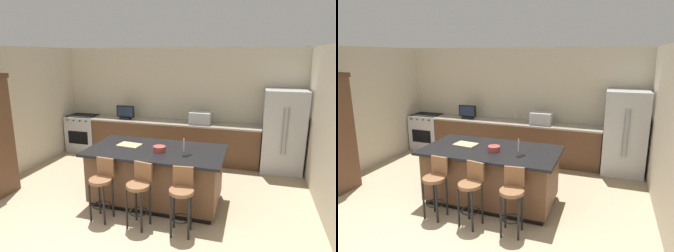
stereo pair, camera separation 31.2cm
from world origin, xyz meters
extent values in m
cube|color=beige|center=(0.00, 4.20, 1.31)|extent=(6.28, 0.12, 2.62)
cube|color=beige|center=(-2.94, 2.10, 1.31)|extent=(0.12, 4.60, 2.62)
cube|color=beige|center=(2.94, 2.10, 1.31)|extent=(0.12, 4.60, 2.62)
cube|color=brown|center=(-0.02, 3.82, 0.44)|extent=(3.99, 0.60, 0.88)
cube|color=#9E9384|center=(-0.02, 3.82, 0.90)|extent=(4.02, 0.62, 0.04)
cube|color=black|center=(0.28, 1.67, 0.04)|extent=(2.02, 0.97, 0.09)
cube|color=brown|center=(0.28, 1.67, 0.49)|extent=(2.10, 1.05, 0.80)
cube|color=black|center=(0.28, 1.67, 0.91)|extent=(2.26, 1.21, 0.04)
cube|color=#B7BABF|center=(2.41, 3.76, 0.88)|extent=(0.83, 0.73, 1.75)
cylinder|color=gray|center=(2.37, 3.36, 0.97)|extent=(0.02, 0.02, 0.97)
cylinder|color=gray|center=(2.45, 3.36, 0.97)|extent=(0.02, 0.02, 0.97)
cube|color=#B7BABF|center=(-2.43, 3.82, 0.46)|extent=(0.79, 0.60, 0.91)
cube|color=black|center=(-2.43, 3.52, 0.41)|extent=(0.55, 0.01, 0.33)
cube|color=black|center=(-2.43, 3.82, 0.92)|extent=(0.71, 0.50, 0.02)
cylinder|color=black|center=(-2.69, 3.51, 0.85)|extent=(0.04, 0.03, 0.04)
cylinder|color=black|center=(-2.52, 3.51, 0.85)|extent=(0.04, 0.03, 0.04)
cylinder|color=black|center=(-2.35, 3.51, 0.85)|extent=(0.04, 0.03, 0.04)
cylinder|color=black|center=(-2.17, 3.51, 0.85)|extent=(0.04, 0.03, 0.04)
cube|color=#B7BABF|center=(0.63, 3.82, 1.05)|extent=(0.48, 0.36, 0.27)
cube|color=black|center=(-1.22, 3.77, 0.94)|extent=(0.27, 0.16, 0.05)
cube|color=black|center=(-1.22, 3.77, 1.11)|extent=(0.45, 0.05, 0.28)
cube|color=#1E2D47|center=(-1.22, 3.74, 1.11)|extent=(0.39, 0.01, 0.24)
cylinder|color=#B2B2B7|center=(-0.03, 3.92, 1.03)|extent=(0.02, 0.02, 0.24)
cylinder|color=#B2B2B7|center=(0.75, 1.67, 1.04)|extent=(0.02, 0.02, 0.22)
cylinder|color=brown|center=(-0.33, 0.89, 0.64)|extent=(0.34, 0.34, 0.05)
cube|color=brown|center=(-0.32, 1.04, 0.80)|extent=(0.29, 0.06, 0.28)
cylinder|color=black|center=(-0.46, 0.78, 0.31)|extent=(0.03, 0.03, 0.61)
cylinder|color=black|center=(-0.22, 0.75, 0.31)|extent=(0.03, 0.03, 0.61)
cylinder|color=black|center=(-0.44, 1.02, 0.31)|extent=(0.03, 0.03, 0.61)
cylinder|color=black|center=(-0.20, 1.00, 0.31)|extent=(0.03, 0.03, 0.61)
torus|color=black|center=(-0.33, 0.89, 0.23)|extent=(0.28, 0.28, 0.02)
cylinder|color=brown|center=(0.28, 0.86, 0.64)|extent=(0.34, 0.34, 0.05)
cube|color=brown|center=(0.30, 1.01, 0.81)|extent=(0.29, 0.09, 0.28)
cylinder|color=black|center=(0.14, 0.76, 0.31)|extent=(0.03, 0.03, 0.62)
cylinder|color=black|center=(0.38, 0.72, 0.31)|extent=(0.03, 0.03, 0.62)
cylinder|color=black|center=(0.18, 1.01, 0.31)|extent=(0.03, 0.03, 0.62)
cylinder|color=black|center=(0.42, 0.96, 0.31)|extent=(0.03, 0.03, 0.62)
torus|color=black|center=(0.28, 0.86, 0.23)|extent=(0.28, 0.28, 0.02)
cylinder|color=brown|center=(0.91, 0.86, 0.64)|extent=(0.34, 0.34, 0.05)
cube|color=brown|center=(0.90, 1.01, 0.81)|extent=(0.29, 0.06, 0.28)
cylinder|color=black|center=(0.80, 0.73, 0.31)|extent=(0.03, 0.03, 0.62)
cylinder|color=black|center=(1.05, 0.75, 0.31)|extent=(0.03, 0.03, 0.62)
cylinder|color=black|center=(0.78, 0.97, 0.31)|extent=(0.03, 0.03, 0.62)
cylinder|color=black|center=(1.02, 0.99, 0.31)|extent=(0.03, 0.03, 0.62)
torus|color=black|center=(0.91, 0.86, 0.23)|extent=(0.28, 0.28, 0.02)
cylinder|color=#993833|center=(0.36, 1.59, 0.97)|extent=(0.20, 0.20, 0.08)
cube|color=black|center=(0.84, 1.50, 0.94)|extent=(0.13, 0.17, 0.01)
cube|color=tan|center=(-0.23, 1.74, 0.94)|extent=(0.42, 0.31, 0.02)
camera|label=1|loc=(1.78, -2.73, 2.46)|focal=31.57mm
camera|label=2|loc=(2.08, -2.64, 2.46)|focal=31.57mm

